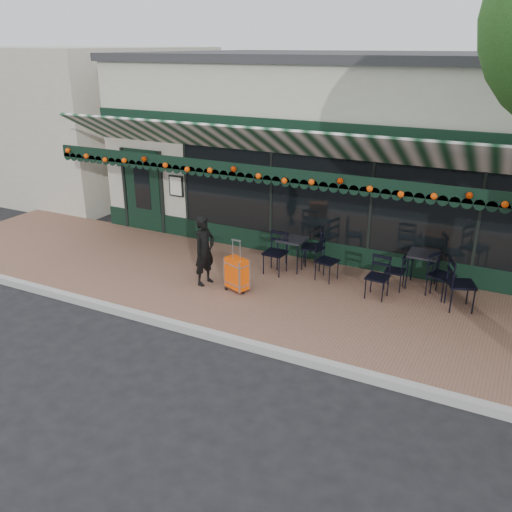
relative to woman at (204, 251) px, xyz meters
The scene contains 16 objects.
ground 2.36m from the woman, 49.10° to the right, with size 80.00×80.00×0.00m, color black.
sidewalk 1.68m from the woman, 13.86° to the left, with size 18.00×4.00×0.15m, color brown.
curb 2.39m from the woman, 50.44° to the right, with size 18.00×0.16×0.15m, color #9E9E99.
restaurant_building 6.50m from the woman, 77.01° to the left, with size 12.00×9.60×4.50m.
neighbor_building_left 13.29m from the woman, 151.24° to the left, with size 12.00×8.00×4.80m, color #B6B3A0.
woman is the anchor object (origin of this frame).
suitcase 0.86m from the woman, ahead, with size 0.54×0.42×1.10m.
cafe_table_a 4.53m from the woman, 24.87° to the left, with size 0.61×0.61×0.75m.
cafe_table_b 2.05m from the woman, 50.56° to the left, with size 0.58×0.58×0.72m.
chair_a_left 3.96m from the woman, 23.11° to the left, with size 0.39×0.39×0.78m, color black, non-canonical shape.
chair_a_right 4.82m from the woman, 19.24° to the left, with size 0.45×0.45×0.90m, color black, non-canonical shape.
chair_a_front 3.57m from the woman, 15.83° to the left, with size 0.43×0.43×0.86m, color black, non-canonical shape.
chair_a_extra 5.11m from the woman, 13.57° to the left, with size 0.50×0.50×1.01m, color black, non-canonical shape.
chair_b_left 2.52m from the woman, 47.73° to the left, with size 0.49×0.49×0.97m, color black, non-canonical shape.
chair_b_right 2.62m from the woman, 31.04° to the left, with size 0.43×0.43×0.85m, color black, non-canonical shape.
chair_b_front 1.63m from the woman, 47.68° to the left, with size 0.47×0.47×0.93m, color black, non-canonical shape.
Camera 1 is at (4.31, -7.25, 4.90)m, focal length 38.00 mm.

